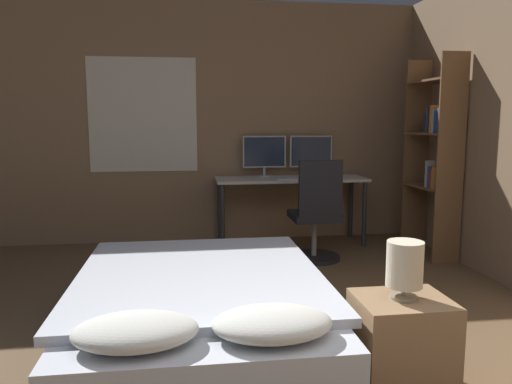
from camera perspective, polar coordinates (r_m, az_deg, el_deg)
The scene contains 11 objects.
wall_back at distance 5.78m, azimuth -1.50°, elevation 7.90°, with size 12.00×0.08×2.70m.
bed at distance 3.07m, azimuth -6.31°, elevation -13.77°, with size 1.47×2.01×0.53m.
nightstand at distance 2.78m, azimuth 16.27°, elevation -16.27°, with size 0.47×0.40×0.48m.
bedside_lamp at distance 2.64m, azimuth 16.63°, elevation -8.02°, with size 0.18×0.18×0.30m.
desk at distance 5.56m, azimuth 3.99°, elevation 0.69°, with size 1.66×0.55×0.75m.
monitor_left at distance 5.65m, azimuth 0.96°, elevation 4.43°, with size 0.49×0.16×0.46m.
monitor_right at distance 5.76m, azimuth 6.30°, elevation 4.46°, with size 0.49×0.16×0.46m.
keyboard at distance 5.38m, azimuth 4.38°, elevation 1.53°, with size 0.39×0.13×0.02m.
computer_mouse at distance 5.45m, azimuth 7.33°, elevation 1.66°, with size 0.07×0.05×0.04m.
office_chair at distance 4.93m, azimuth 6.86°, elevation -3.29°, with size 0.52×0.52×1.01m.
bookshelf at distance 5.32m, azimuth 19.88°, elevation 4.70°, with size 0.28×0.74×2.01m.
Camera 1 is at (-0.67, -1.60, 1.38)m, focal length 35.00 mm.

